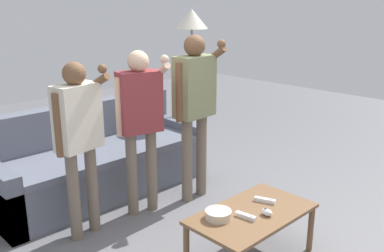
# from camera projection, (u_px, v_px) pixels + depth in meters

# --- Properties ---
(ground_plane) EXTENTS (12.00, 12.00, 0.00)m
(ground_plane) POSITION_uv_depth(u_px,v_px,m) (232.00, 244.00, 3.34)
(ground_plane) COLOR slate
(couch) EXTENTS (2.14, 0.84, 0.85)m
(couch) POSITION_uv_depth(u_px,v_px,m) (98.00, 162.00, 4.23)
(couch) COLOR slate
(couch) RESTS_ON ground
(coffee_table) EXTENTS (0.92, 0.53, 0.39)m
(coffee_table) POSITION_uv_depth(u_px,v_px,m) (252.00, 218.00, 3.04)
(coffee_table) COLOR brown
(coffee_table) RESTS_ON ground
(snack_bowl) EXTENTS (0.18, 0.18, 0.06)m
(snack_bowl) POSITION_uv_depth(u_px,v_px,m) (218.00, 215.00, 2.93)
(snack_bowl) COLOR beige
(snack_bowl) RESTS_ON coffee_table
(game_remote_nunchuk) EXTENTS (0.06, 0.09, 0.05)m
(game_remote_nunchuk) POSITION_uv_depth(u_px,v_px,m) (267.00, 212.00, 2.97)
(game_remote_nunchuk) COLOR white
(game_remote_nunchuk) RESTS_ON coffee_table
(floor_lamp) EXTENTS (0.37, 0.37, 1.75)m
(floor_lamp) POSITION_uv_depth(u_px,v_px,m) (192.00, 29.00, 4.86)
(floor_lamp) COLOR #2D2D33
(floor_lamp) RESTS_ON ground
(player_left) EXTENTS (0.43, 0.27, 1.41)m
(player_left) POSITION_uv_depth(u_px,v_px,m) (79.00, 130.00, 3.24)
(player_left) COLOR #756656
(player_left) RESTS_ON ground
(player_center) EXTENTS (0.43, 0.36, 1.45)m
(player_center) POSITION_uv_depth(u_px,v_px,m) (140.00, 114.00, 3.61)
(player_center) COLOR #756656
(player_center) RESTS_ON ground
(player_right) EXTENTS (0.47, 0.30, 1.55)m
(player_right) POSITION_uv_depth(u_px,v_px,m) (195.00, 99.00, 3.88)
(player_right) COLOR #756656
(player_right) RESTS_ON ground
(game_remote_wand_near) EXTENTS (0.06, 0.16, 0.03)m
(game_remote_wand_near) POSITION_uv_depth(u_px,v_px,m) (246.00, 216.00, 2.93)
(game_remote_wand_near) COLOR white
(game_remote_wand_near) RESTS_ON coffee_table
(game_remote_wand_far) EXTENTS (0.09, 0.16, 0.03)m
(game_remote_wand_far) POSITION_uv_depth(u_px,v_px,m) (265.00, 200.00, 3.17)
(game_remote_wand_far) COLOR white
(game_remote_wand_far) RESTS_ON coffee_table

